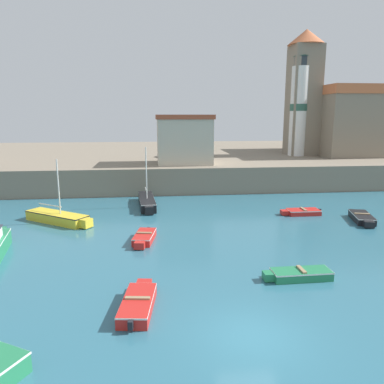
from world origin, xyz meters
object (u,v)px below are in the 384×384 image
Objects in this scene: dinghy_red_0 at (302,212)px; harbor_shed_near_wharf at (184,139)px; lighthouse at (299,106)px; sailboat_yellow_1 at (58,217)px; church at (337,116)px; dinghy_red_5 at (144,237)px; dinghy_black_6 at (362,218)px; sailboat_black_9 at (147,201)px; dinghy_red_4 at (138,303)px; dinghy_green_7 at (299,274)px.

harbor_shed_near_wharf reaches higher than dinghy_red_0.
sailboat_yellow_1 is at bearing -143.63° from lighthouse.
harbor_shed_near_wharf reaches higher than sailboat_yellow_1.
dinghy_red_0 is 0.21× the size of church.
sailboat_yellow_1 is at bearing 142.39° from dinghy_red_5.
dinghy_black_6 is 0.63× the size of harbor_shed_near_wharf.
harbor_shed_near_wharf reaches higher than sailboat_black_9.
sailboat_black_9 reaches higher than dinghy_red_4.
dinghy_red_4 is at bearing -164.75° from dinghy_green_7.
dinghy_red_4 is 0.24× the size of church.
sailboat_yellow_1 is 0.92× the size of harbor_shed_near_wharf.
dinghy_green_7 is at bearing -118.79° from church.
lighthouse is at bearing 69.04° from dinghy_green_7.
dinghy_red_5 is 9.91m from sailboat_black_9.
dinghy_green_7 is at bearing -110.96° from lighthouse.
dinghy_red_5 reaches higher than dinghy_red_0.
dinghy_red_0 is 27.77m from church.
sailboat_black_9 is 0.40× the size of church.
lighthouse reaches higher than dinghy_black_6.
sailboat_black_9 reaches higher than dinghy_red_0.
sailboat_yellow_1 is 8.58m from dinghy_red_5.
sailboat_black_9 is at bearing 158.04° from dinghy_black_6.
dinghy_black_6 is at bearing -32.56° from dinghy_red_0.
dinghy_red_4 is (-13.34, -14.52, 0.06)m from dinghy_red_0.
dinghy_red_4 is at bearing -64.80° from sailboat_yellow_1.
dinghy_red_4 is 1.11× the size of dinghy_green_7.
dinghy_red_0 is 0.88× the size of dinghy_black_6.
dinghy_red_0 is 0.26× the size of lighthouse.
dinghy_red_0 is 0.61× the size of sailboat_yellow_1.
sailboat_black_9 is (0.08, 9.91, 0.16)m from dinghy_red_5.
dinghy_red_4 is 18.90m from sailboat_black_9.
lighthouse is (20.41, 34.18, 9.20)m from dinghy_red_4.
sailboat_black_9 is 26.92m from lighthouse.
sailboat_yellow_1 is 0.87× the size of sailboat_black_9.
dinghy_black_6 is 0.29× the size of lighthouse.
sailboat_black_9 is at bearing 34.23° from sailboat_yellow_1.
dinghy_green_7 is at bearing -81.55° from harbor_shed_near_wharf.
dinghy_red_4 reaches higher than dinghy_black_6.
sailboat_yellow_1 reaches higher than dinghy_black_6.
dinghy_green_7 is 0.22× the size of church.
sailboat_black_9 is 33.63m from church.
church is 1.21× the size of lighthouse.
church is at bearing 58.23° from dinghy_red_0.
sailboat_yellow_1 is at bearing -179.15° from dinghy_red_0.
lighthouse reaches higher than dinghy_red_4.
dinghy_red_0 is 4.70m from dinghy_black_6.
lighthouse is 17.75m from harbor_shed_near_wharf.
dinghy_red_5 reaches higher than dinghy_green_7.
dinghy_red_4 is 46.80m from church.
church is 25.01m from harbor_shed_near_wharf.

